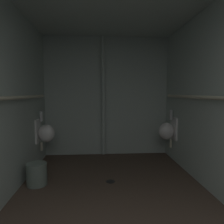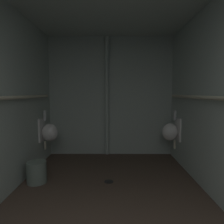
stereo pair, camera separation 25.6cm
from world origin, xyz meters
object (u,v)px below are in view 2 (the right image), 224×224
at_px(standpipe_back_wall, 107,97).
at_px(floor_drain, 109,181).
at_px(urinal_right_mid, 171,131).
at_px(waste_bin, 37,172).
at_px(urinal_left_mid, 49,132).

bearing_deg(standpipe_back_wall, floor_drain, -87.15).
xyz_separation_m(urinal_right_mid, standpipe_back_wall, (-1.26, 0.45, 0.66)).
height_order(urinal_right_mid, waste_bin, urinal_right_mid).
relative_size(urinal_left_mid, waste_bin, 2.32).
xyz_separation_m(urinal_left_mid, waste_bin, (0.08, -0.89, -0.45)).
bearing_deg(standpipe_back_wall, urinal_right_mid, -19.49).
bearing_deg(floor_drain, urinal_right_mid, 37.79).
distance_m(urinal_right_mid, floor_drain, 1.63).
bearing_deg(waste_bin, standpipe_back_wall, 53.93).
height_order(standpipe_back_wall, floor_drain, standpipe_back_wall).
bearing_deg(urinal_right_mid, urinal_left_mid, -178.26).
xyz_separation_m(standpipe_back_wall, waste_bin, (-1.02, -1.40, -1.11)).
bearing_deg(urinal_left_mid, waste_bin, -84.80).
bearing_deg(waste_bin, urinal_right_mid, 22.77).
distance_m(standpipe_back_wall, waste_bin, 2.06).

